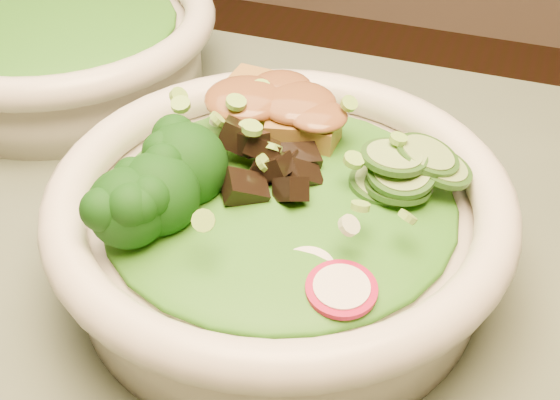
% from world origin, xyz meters
% --- Properties ---
extents(salad_bowl, '(0.29, 0.29, 0.08)m').
position_xyz_m(salad_bowl, '(0.12, 0.09, 0.79)').
color(salad_bowl, silver).
rests_on(salad_bowl, dining_table).
extents(side_bowl, '(0.28, 0.28, 0.08)m').
position_xyz_m(side_bowl, '(-0.14, 0.26, 0.79)').
color(side_bowl, silver).
rests_on(side_bowl, dining_table).
extents(lettuce_bed, '(0.22, 0.22, 0.03)m').
position_xyz_m(lettuce_bed, '(0.12, 0.09, 0.81)').
color(lettuce_bed, '#1F6515').
rests_on(lettuce_bed, salad_bowl).
extents(side_lettuce, '(0.19, 0.19, 0.02)m').
position_xyz_m(side_lettuce, '(-0.14, 0.26, 0.81)').
color(side_lettuce, '#1F6515').
rests_on(side_lettuce, side_bowl).
extents(broccoli_florets, '(0.10, 0.10, 0.05)m').
position_xyz_m(broccoli_florets, '(0.07, 0.05, 0.83)').
color(broccoli_florets, black).
rests_on(broccoli_florets, salad_bowl).
extents(radish_slices, '(0.13, 0.08, 0.02)m').
position_xyz_m(radish_slices, '(0.16, 0.03, 0.82)').
color(radish_slices, '#9F0C32').
rests_on(radish_slices, salad_bowl).
extents(cucumber_slices, '(0.09, 0.09, 0.04)m').
position_xyz_m(cucumber_slices, '(0.19, 0.12, 0.83)').
color(cucumber_slices, '#A0C76E').
rests_on(cucumber_slices, salad_bowl).
extents(mushroom_heap, '(0.09, 0.09, 0.04)m').
position_xyz_m(mushroom_heap, '(0.12, 0.10, 0.83)').
color(mushroom_heap, black).
rests_on(mushroom_heap, salad_bowl).
extents(tofu_cubes, '(0.11, 0.09, 0.04)m').
position_xyz_m(tofu_cubes, '(0.09, 0.15, 0.83)').
color(tofu_cubes, olive).
rests_on(tofu_cubes, salad_bowl).
extents(peanut_sauce, '(0.08, 0.06, 0.02)m').
position_xyz_m(peanut_sauce, '(0.09, 0.15, 0.84)').
color(peanut_sauce, brown).
rests_on(peanut_sauce, tofu_cubes).
extents(scallion_garnish, '(0.21, 0.21, 0.03)m').
position_xyz_m(scallion_garnish, '(0.12, 0.09, 0.84)').
color(scallion_garnish, '#7DB941').
rests_on(scallion_garnish, salad_bowl).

